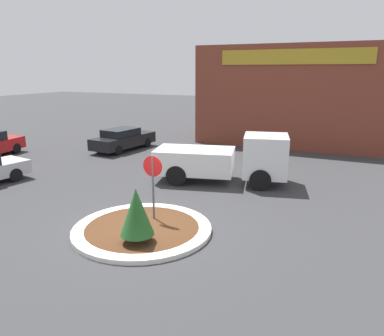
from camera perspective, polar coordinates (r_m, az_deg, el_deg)
ground_plane at (r=12.17m, az=-7.57°, el=-9.50°), size 120.00×120.00×0.00m
traffic_island at (r=12.14m, az=-7.58°, el=-9.19°), size 4.40×4.40×0.14m
stop_sign at (r=12.25m, az=-5.98°, el=-1.31°), size 0.69×0.07×2.31m
island_shrub at (r=10.78m, az=-8.46°, el=-6.60°), size 0.98×0.98×1.62m
utility_truck at (r=16.89m, az=5.26°, el=1.38°), size 6.18×3.38×2.22m
storefront_building at (r=27.15m, az=15.99°, el=10.59°), size 12.92×6.07×6.55m
parked_sedan_black at (r=24.30m, az=-10.47°, el=4.37°), size 2.18×4.72×1.39m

